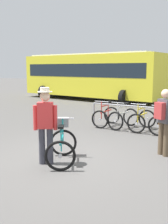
# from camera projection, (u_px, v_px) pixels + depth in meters

# --- Properties ---
(ground_plane) EXTENTS (80.00, 80.00, 0.00)m
(ground_plane) POSITION_uv_depth(u_px,v_px,m) (64.00, 159.00, 6.49)
(ground_plane) COLOR #514F4C
(bike_rack_rail) EXTENTS (3.20, 0.35, 0.88)m
(bike_rack_rail) POSITION_uv_depth(u_px,v_px,m) (133.00, 112.00, 9.34)
(bike_rack_rail) COLOR #99999E
(bike_rack_rail) RESTS_ON ground
(racked_bike_red) EXTENTS (0.71, 1.13, 0.97)m
(racked_bike_red) POSITION_uv_depth(u_px,v_px,m) (106.00, 116.00, 10.15)
(racked_bike_red) COLOR black
(racked_bike_red) RESTS_ON ground
(racked_bike_white) EXTENTS (0.90, 1.23, 0.97)m
(racked_bike_white) POSITION_uv_depth(u_px,v_px,m) (123.00, 118.00, 9.78)
(racked_bike_white) COLOR black
(racked_bike_white) RESTS_ON ground
(racked_bike_yellow) EXTENTS (0.77, 1.15, 0.97)m
(racked_bike_yellow) POSITION_uv_depth(u_px,v_px,m) (142.00, 120.00, 9.41)
(racked_bike_yellow) COLOR black
(racked_bike_yellow) RESTS_ON ground
(racked_bike_orange) EXTENTS (0.71, 1.15, 0.98)m
(racked_bike_orange) POSITION_uv_depth(u_px,v_px,m) (162.00, 122.00, 9.04)
(racked_bike_orange) COLOR black
(racked_bike_orange) RESTS_ON ground
(featured_bicycle) EXTENTS (1.09, 1.26, 0.97)m
(featured_bicycle) POSITION_uv_depth(u_px,v_px,m) (62.00, 143.00, 6.24)
(featured_bicycle) COLOR black
(featured_bicycle) RESTS_ON ground
(person_with_featured_bike) EXTENTS (0.48, 0.33, 1.72)m
(person_with_featured_bike) POSITION_uv_depth(u_px,v_px,m) (45.00, 123.00, 6.01)
(person_with_featured_bike) COLOR #383842
(person_with_featured_bike) RESTS_ON ground
(pedestrian_with_backpack) EXTENTS (0.48, 0.45, 1.64)m
(pedestrian_with_backpack) POSITION_uv_depth(u_px,v_px,m) (164.00, 118.00, 6.61)
(pedestrian_with_backpack) COLOR brown
(pedestrian_with_backpack) RESTS_ON ground
(bus_distant) EXTENTS (10.28, 4.49, 3.08)m
(bus_distant) POSITION_uv_depth(u_px,v_px,m) (90.00, 74.00, 18.45)
(bus_distant) COLOR yellow
(bus_distant) RESTS_ON ground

